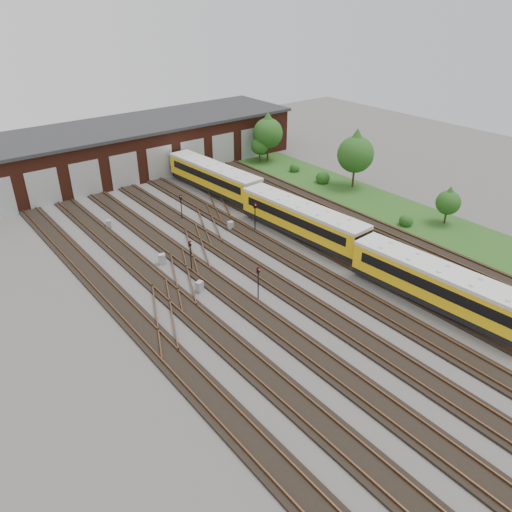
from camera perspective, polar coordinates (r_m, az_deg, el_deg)
ground at (r=41.71m, az=8.34°, el=-4.84°), size 120.00×120.00×0.00m
track_network at (r=41.88m, az=7.61°, el=-4.45°), size 30.40×70.00×0.33m
maintenance_shed at (r=71.21m, az=-15.46°, el=11.66°), size 51.00×12.50×6.35m
grass_verge at (r=60.44m, az=14.28°, el=5.60°), size 8.00×55.00×0.05m
metro_train at (r=50.63m, az=5.29°, el=4.19°), size 3.72×47.35×3.14m
signal_mast_0 at (r=44.38m, az=-7.50°, el=0.41°), size 0.28×0.26×3.10m
signal_mast_1 at (r=40.19m, az=0.25°, el=-2.66°), size 0.27×0.26×2.99m
signal_mast_2 at (r=54.81m, az=-8.56°, el=5.89°), size 0.26×0.25×2.93m
signal_mast_3 at (r=51.50m, az=-0.11°, el=4.90°), size 0.28×0.26×3.19m
relay_cabinet_0 at (r=46.80m, az=-10.69°, el=-0.35°), size 0.74×0.67×1.01m
relay_cabinet_1 at (r=55.22m, az=-16.48°, el=3.52°), size 0.66×0.61×0.87m
relay_cabinet_2 at (r=42.17m, az=-6.47°, el=-3.50°), size 0.71×0.65×0.97m
relay_cabinet_3 at (r=52.58m, az=-2.94°, el=3.47°), size 0.65×0.58×0.93m
relay_cabinet_4 at (r=53.69m, az=3.12°, el=4.06°), size 0.73×0.66×0.99m
tree_0 at (r=73.30m, az=1.37°, el=14.24°), size 4.29×4.29×7.10m
tree_1 at (r=73.16m, az=0.42°, el=12.70°), size 2.54×2.54×4.21m
tree_2 at (r=64.01m, az=11.35°, el=11.79°), size 4.53×4.53×7.51m
tree_3 at (r=56.80m, az=21.17°, el=6.01°), size 2.60×2.60×4.31m
bush_0 at (r=55.74m, az=16.80°, el=4.05°), size 1.47×1.47×1.47m
bush_1 at (r=69.91m, az=4.44°, el=10.13°), size 1.39×1.39×1.39m
bush_2 at (r=66.04m, az=7.66°, el=9.04°), size 1.82×1.82×1.82m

